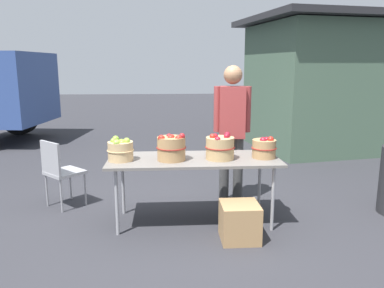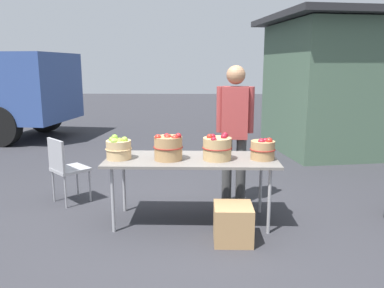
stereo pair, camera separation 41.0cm
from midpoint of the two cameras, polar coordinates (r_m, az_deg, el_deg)
ground_plane at (r=4.52m, az=2.55°, el=-11.42°), size 40.00×40.00×0.00m
market_table at (r=4.29m, az=2.64°, el=-2.73°), size 1.90×0.76×0.75m
apple_basket_green_0 at (r=4.26m, az=-8.16°, el=-0.68°), size 0.29×0.29×0.26m
apple_basket_red_0 at (r=4.18m, az=-0.74°, el=-0.51°), size 0.33×0.33×0.31m
apple_basket_red_1 at (r=4.22m, az=6.54°, el=-0.62°), size 0.33×0.33×0.29m
apple_basket_red_2 at (r=4.32m, az=13.16°, el=-0.80°), size 0.28×0.28×0.25m
vendor_adult at (r=4.88m, az=8.77°, el=2.91°), size 0.47×0.27×1.77m
food_kiosk at (r=8.75m, az=23.86°, el=8.14°), size 3.94×3.46×2.74m
folding_chair at (r=5.13m, az=-16.17°, el=-3.06°), size 0.57×0.57×0.86m
produce_crate at (r=4.02m, az=9.07°, el=-11.61°), size 0.39×0.39×0.39m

